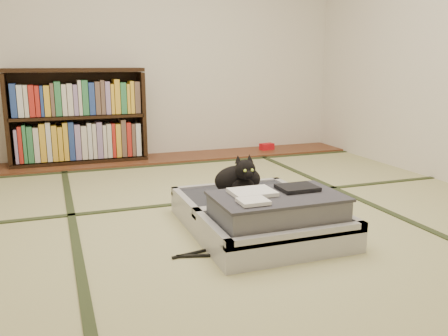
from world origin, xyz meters
name	(u,v)px	position (x,y,z in m)	size (l,w,h in m)	color
floor	(235,217)	(0.00, 0.00, 0.00)	(4.50, 4.50, 0.00)	#C8C785
wood_strip	(165,158)	(0.00, 2.00, 0.01)	(4.00, 0.50, 0.02)	brown
red_item	(267,147)	(1.18, 2.03, 0.06)	(0.15, 0.09, 0.07)	red
tatami_borders	(211,197)	(0.00, 0.49, 0.00)	(4.00, 4.50, 0.01)	#2D381E
bookcase	(78,118)	(-0.83, 2.07, 0.45)	(1.29, 0.29, 0.92)	black
suitcase	(261,215)	(0.04, -0.31, 0.11)	(0.79, 1.06, 0.31)	#AAAAAF
cat	(239,179)	(0.02, -0.02, 0.26)	(0.35, 0.35, 0.28)	black
cable_coil	(263,190)	(0.20, 0.01, 0.16)	(0.11, 0.11, 0.03)	white
hanger	(212,253)	(-0.34, -0.52, 0.01)	(0.41, 0.23, 0.01)	black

